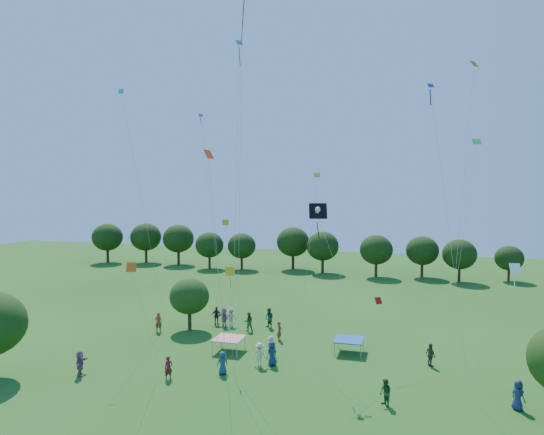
# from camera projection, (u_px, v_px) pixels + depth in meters

# --- Properties ---
(near_tree_north) EXTENTS (3.60, 3.60, 4.73)m
(near_tree_north) POSITION_uv_depth(u_px,v_px,m) (189.00, 296.00, 43.89)
(near_tree_north) COLOR #422B19
(near_tree_north) RESTS_ON ground
(treeline) EXTENTS (88.01, 8.77, 6.77)m
(treeline) POSITION_uv_depth(u_px,v_px,m) (336.00, 246.00, 72.59)
(treeline) COLOR #422B19
(treeline) RESTS_ON ground
(tent_red_stripe) EXTENTS (2.20, 2.20, 1.10)m
(tent_red_stripe) POSITION_uv_depth(u_px,v_px,m) (229.00, 339.00, 38.27)
(tent_red_stripe) COLOR red
(tent_red_stripe) RESTS_ON ground
(tent_blue) EXTENTS (2.20, 2.20, 1.10)m
(tent_blue) POSITION_uv_depth(u_px,v_px,m) (349.00, 340.00, 37.94)
(tent_blue) COLOR #18539F
(tent_blue) RESTS_ON ground
(crowd_person_0) EXTENTS (0.88, 0.86, 1.62)m
(crowd_person_0) POSITION_uv_depth(u_px,v_px,m) (222.00, 363.00, 33.59)
(crowd_person_0) COLOR navy
(crowd_person_0) RESTS_ON ground
(crowd_person_1) EXTENTS (0.68, 0.70, 1.59)m
(crowd_person_1) POSITION_uv_depth(u_px,v_px,m) (169.00, 368.00, 32.71)
(crowd_person_1) COLOR maroon
(crowd_person_1) RESTS_ON ground
(crowd_person_2) EXTENTS (1.04, 0.91, 1.86)m
(crowd_person_2) POSITION_uv_depth(u_px,v_px,m) (269.00, 318.00, 44.57)
(crowd_person_2) COLOR #235136
(crowd_person_2) RESTS_ON ground
(crowd_person_3) EXTENTS (1.15, 0.56, 1.73)m
(crowd_person_3) POSITION_uv_depth(u_px,v_px,m) (231.00, 317.00, 45.16)
(crowd_person_3) COLOR #B49F90
(crowd_person_3) RESTS_ON ground
(crowd_person_4) EXTENTS (0.93, 1.08, 1.69)m
(crowd_person_4) POSITION_uv_depth(u_px,v_px,m) (431.00, 355.00, 35.07)
(crowd_person_4) COLOR #413C34
(crowd_person_4) RESTS_ON ground
(crowd_person_5) EXTENTS (1.73, 1.38, 1.78)m
(crowd_person_5) POSITION_uv_depth(u_px,v_px,m) (224.00, 317.00, 45.04)
(crowd_person_5) COLOR #A5609D
(crowd_person_5) RESTS_ON ground
(crowd_person_6) EXTENTS (0.91, 0.97, 1.76)m
(crowd_person_6) POSITION_uv_depth(u_px,v_px,m) (518.00, 395.00, 28.24)
(crowd_person_6) COLOR navy
(crowd_person_6) RESTS_ON ground
(crowd_person_7) EXTENTS (0.74, 0.58, 1.75)m
(crowd_person_7) POSITION_uv_depth(u_px,v_px,m) (158.00, 322.00, 43.47)
(crowd_person_7) COLOR #95371B
(crowd_person_7) RESTS_ON ground
(crowd_person_8) EXTENTS (0.82, 0.91, 1.64)m
(crowd_person_8) POSITION_uv_depth(u_px,v_px,m) (386.00, 393.00, 28.70)
(crowd_person_8) COLOR #235227
(crowd_person_8) RESTS_ON ground
(crowd_person_9) EXTENTS (1.21, 0.69, 1.74)m
(crowd_person_9) POSITION_uv_depth(u_px,v_px,m) (260.00, 354.00, 35.12)
(crowd_person_9) COLOR beige
(crowd_person_9) RESTS_ON ground
(crowd_person_10) EXTENTS (1.08, 0.62, 1.73)m
(crowd_person_10) POSITION_uv_depth(u_px,v_px,m) (217.00, 316.00, 45.67)
(crowd_person_10) COLOR #38332D
(crowd_person_10) RESTS_ON ground
(crowd_person_11) EXTENTS (0.99, 1.72, 1.74)m
(crowd_person_11) POSITION_uv_depth(u_px,v_px,m) (80.00, 363.00, 33.38)
(crowd_person_11) COLOR #894F74
(crowd_person_11) RESTS_ON ground
(crowd_person_12) EXTENTS (0.89, 1.00, 1.79)m
(crowd_person_12) POSITION_uv_depth(u_px,v_px,m) (272.00, 353.00, 35.26)
(crowd_person_12) COLOR navy
(crowd_person_12) RESTS_ON ground
(crowd_person_13) EXTENTS (0.42, 0.63, 1.66)m
(crowd_person_13) POSITION_uv_depth(u_px,v_px,m) (279.00, 331.00, 40.94)
(crowd_person_13) COLOR #9C331C
(crowd_person_13) RESTS_ON ground
(crowd_person_14) EXTENTS (0.96, 0.76, 1.73)m
(crowd_person_14) POSITION_uv_depth(u_px,v_px,m) (249.00, 322.00, 43.65)
(crowd_person_14) COLOR #2C5F28
(crowd_person_14) RESTS_ON ground
(crowd_person_15) EXTENTS (1.10, 1.10, 1.64)m
(crowd_person_15) POSITION_uv_depth(u_px,v_px,m) (271.00, 346.00, 37.06)
(crowd_person_15) COLOR #C1AA9A
(crowd_person_15) RESTS_ON ground
(pirate_kite) EXTENTS (4.99, 3.08, 10.57)m
(pirate_kite) POSITION_uv_depth(u_px,v_px,m) (319.00, 213.00, 33.89)
(pirate_kite) COLOR black
(red_high_kite) EXTENTS (1.29, 4.74, 26.32)m
(red_high_kite) POSITION_uv_depth(u_px,v_px,m) (242.00, 68.00, 35.35)
(red_high_kite) COLOR red
(small_kite_0) EXTENTS (5.10, 1.19, 3.91)m
(small_kite_0) POSITION_uv_depth(u_px,v_px,m) (388.00, 308.00, 34.20)
(small_kite_0) COLOR red
(small_kite_1) EXTENTS (1.28, 4.68, 7.31)m
(small_kite_1) POSITION_uv_depth(u_px,v_px,m) (135.00, 282.00, 28.90)
(small_kite_1) COLOR #FF570D
(small_kite_2) EXTENTS (0.91, 1.70, 6.02)m
(small_kite_2) POSITION_uv_depth(u_px,v_px,m) (230.00, 279.00, 34.45)
(small_kite_2) COLOR gold
(small_kite_3) EXTENTS (1.79, 1.36, 12.76)m
(small_kite_3) POSITION_uv_depth(u_px,v_px,m) (313.00, 217.00, 36.17)
(small_kite_3) COLOR #30981B
(small_kite_4) EXTENTS (0.80, 0.50, 21.44)m
(small_kite_4) POSITION_uv_depth(u_px,v_px,m) (237.00, 136.00, 32.42)
(small_kite_4) COLOR blue
(small_kite_5) EXTENTS (4.09, 4.35, 19.11)m
(small_kite_5) POSITION_uv_depth(u_px,v_px,m) (207.00, 171.00, 47.93)
(small_kite_5) COLOR #811688
(small_kite_6) EXTENTS (2.87, 1.78, 6.98)m
(small_kite_6) POSITION_uv_depth(u_px,v_px,m) (511.00, 281.00, 29.93)
(small_kite_6) COLOR white
(small_kite_7) EXTENTS (2.39, 3.02, 20.07)m
(small_kite_7) POSITION_uv_depth(u_px,v_px,m) (135.00, 163.00, 42.42)
(small_kite_7) COLOR #0CBDA7
(small_kite_8) EXTENTS (1.71, 1.79, 20.51)m
(small_kite_8) POSITION_uv_depth(u_px,v_px,m) (468.00, 135.00, 33.74)
(small_kite_8) COLOR #C7550B
(small_kite_9) EXTENTS (0.49, 3.37, 13.96)m
(small_kite_9) POSITION_uv_depth(u_px,v_px,m) (212.00, 195.00, 29.89)
(small_kite_9) COLOR #FF390D
(small_kite_10) EXTENTS (0.75, 2.39, 8.55)m
(small_kite_10) POSITION_uv_depth(u_px,v_px,m) (225.00, 234.00, 46.51)
(small_kite_10) COLOR orange
(small_kite_11) EXTENTS (2.52, 4.42, 15.36)m
(small_kite_11) POSITION_uv_depth(u_px,v_px,m) (471.00, 181.00, 36.05)
(small_kite_11) COLOR #1A9342
(small_kite_12) EXTENTS (2.78, 1.37, 17.76)m
(small_kite_12) POSITION_uv_depth(u_px,v_px,m) (443.00, 182.00, 28.75)
(small_kite_12) COLOR #1512B7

